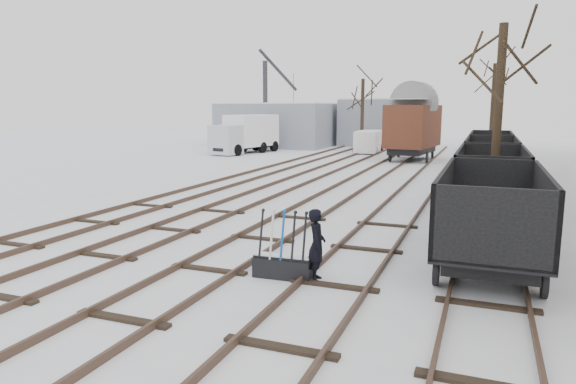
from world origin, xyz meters
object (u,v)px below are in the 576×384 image
(ground_frame, at_px, (283,265))
(freight_wagon_a, at_px, (490,230))
(worker, at_px, (317,245))
(lorry, at_px, (246,134))
(box_van_wagon, at_px, (413,125))
(crane, at_px, (266,122))
(panel_van, at_px, (369,141))

(ground_frame, height_order, freight_wagon_a, freight_wagon_a)
(worker, relative_size, lorry, 0.22)
(box_van_wagon, xyz_separation_m, lorry, (-13.41, 0.74, -0.89))
(ground_frame, relative_size, lorry, 0.21)
(worker, bearing_deg, freight_wagon_a, -71.92)
(ground_frame, bearing_deg, crane, 111.63)
(panel_van, relative_size, crane, 0.47)
(freight_wagon_a, xyz_separation_m, crane, (-19.38, 31.19, 1.45))
(lorry, bearing_deg, worker, -48.18)
(freight_wagon_a, relative_size, panel_van, 1.36)
(lorry, xyz_separation_m, crane, (-0.85, 6.13, 0.74))
(freight_wagon_a, height_order, panel_van, freight_wagon_a)
(crane, bearing_deg, box_van_wagon, -4.03)
(freight_wagon_a, bearing_deg, worker, -144.87)
(worker, relative_size, crane, 0.18)
(freight_wagon_a, bearing_deg, ground_frame, -148.93)
(freight_wagon_a, height_order, crane, crane)
(worker, bearing_deg, crane, 8.25)
(ground_frame, bearing_deg, lorry, 114.84)
(lorry, distance_m, crane, 6.23)
(worker, xyz_separation_m, panel_van, (-5.80, 31.45, 0.14))
(ground_frame, distance_m, worker, 0.91)
(ground_frame, distance_m, lorry, 31.12)
(panel_van, bearing_deg, ground_frame, -83.54)
(worker, xyz_separation_m, box_van_wagon, (-1.64, 26.77, 1.69))
(box_van_wagon, bearing_deg, panel_van, 139.20)
(freight_wagon_a, distance_m, panel_van, 30.45)
(crane, bearing_deg, freight_wagon_a, -36.47)
(ground_frame, distance_m, freight_wagon_a, 4.97)
(panel_van, distance_m, crane, 10.43)
(ground_frame, bearing_deg, box_van_wagon, 89.35)
(worker, relative_size, box_van_wagon, 0.27)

